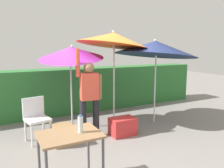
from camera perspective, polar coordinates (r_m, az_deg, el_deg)
The scene contains 11 objects.
ground_plane at distance 4.99m, azimuth 1.65°, elevation -13.06°, with size 24.00×24.00×0.00m, color gray.
hedge_row at distance 6.81m, azimuth -7.76°, elevation -1.41°, with size 8.00×0.70×1.30m, color #2D7033.
umbrella_rainbow at distance 5.30m, azimuth 0.39°, elevation 11.39°, with size 1.76×1.73×2.37m.
umbrella_orange at distance 5.64m, azimuth 11.09°, elevation 8.96°, with size 2.08×2.06×2.21m.
umbrella_yellow at distance 5.17m, azimuth -10.43°, elevation 7.90°, with size 1.51×1.50×2.09m.
person_vendor at distance 4.68m, azimuth -5.86°, elevation -2.64°, with size 0.56×0.26×1.88m.
chair_plastic at distance 4.83m, azimuth -18.90°, elevation -7.91°, with size 0.52×0.52×0.89m.
cooler_box at distance 4.97m, azimuth 2.77°, elevation -10.81°, with size 0.55×0.38×0.38m, color red.
crate_cardboard at distance 4.60m, azimuth -12.45°, elevation -12.59°, with size 0.37×0.38×0.40m, color #9E7A4C.
folding_table at distance 3.06m, azimuth -10.78°, elevation -14.12°, with size 0.80×0.60×0.78m.
bottle_water at distance 3.00m, azimuth -8.09°, elevation -10.17°, with size 0.07×0.07×0.24m.
Camera 1 is at (-2.28, -4.02, 1.88)m, focal length 35.63 mm.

